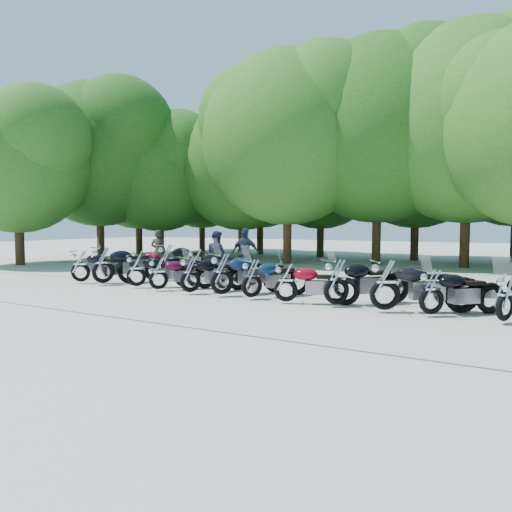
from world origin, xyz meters
The scene contains 31 objects.
ground centered at (0.00, 0.00, 0.00)m, with size 90.00×90.00×0.00m, color #9E998F.
tree_0 centered at (-15.42, 12.98, 5.45)m, with size 7.50×7.50×9.21m.
tree_1 centered at (-12.04, 11.24, 5.06)m, with size 6.97×6.97×8.55m.
tree_2 centered at (-7.25, 12.84, 5.31)m, with size 7.31×7.31×8.97m.
tree_3 centered at (-3.57, 11.24, 6.32)m, with size 8.70×8.70×10.67m.
tree_4 centered at (0.54, 13.09, 6.64)m, with size 9.13×9.13×11.20m.
tree_5 centered at (4.61, 13.20, 6.57)m, with size 9.04×9.04×11.10m.
tree_9 centered at (-13.53, 17.59, 5.52)m, with size 7.59×7.59×9.32m.
tree_10 centered at (-8.29, 16.97, 5.66)m, with size 7.78×7.78×9.55m.
tree_11 centered at (-3.76, 16.43, 5.49)m, with size 7.56×7.56×9.28m.
tree_12 centered at (1.80, 16.47, 5.72)m, with size 7.88×7.88×9.67m.
tree_16 centered at (-14.83, 4.00, 5.06)m, with size 6.97×6.97×8.55m.
tree_17 centered at (-14.68, 9.00, 6.04)m, with size 8.31×8.31×10.20m.
motorcycle_0 centered at (-6.33, 0.56, 0.64)m, with size 0.69×2.27×1.28m, color black, non-canonical shape.
motorcycle_1 centered at (-5.33, 0.63, 0.72)m, with size 0.78×2.56×1.45m, color black, non-canonical shape.
motorcycle_2 centered at (-3.88, 0.66, 0.61)m, with size 0.65×2.14×1.21m, color black, non-canonical shape.
motorcycle_3 centered at (-2.82, 0.49, 0.57)m, with size 0.62×2.03×1.15m, color #3F0820, non-canonical shape.
motorcycle_4 centered at (-1.58, 0.44, 0.63)m, with size 0.68×2.22×1.25m, color black, non-canonical shape.
motorcycle_5 centered at (-0.55, 0.54, 0.69)m, with size 0.74×2.44×1.38m, color #0D1C3A, non-canonical shape.
motorcycle_6 centered at (0.42, 0.52, 0.62)m, with size 0.66×2.18×1.23m, color #0E203F, non-canonical shape.
motorcycle_7 centered at (1.51, 0.35, 0.59)m, with size 0.63×2.07×1.17m, color maroon, non-canonical shape.
motorcycle_8 centered at (2.77, 0.56, 0.67)m, with size 0.72×2.36×1.34m, color black, non-canonical shape.
motorcycle_9 centered at (3.99, 0.39, 0.69)m, with size 0.74×2.44×1.38m, color black, non-canonical shape.
motorcycle_10 centered at (4.98, 0.43, 0.59)m, with size 0.64×2.09×1.18m, color black, non-canonical shape.
motorcycle_11 centered at (6.39, 0.40, 0.59)m, with size 0.63×2.07×1.17m, color black, non-canonical shape.
motorcycle_12 centered at (-6.17, 3.20, 0.57)m, with size 0.62×2.03×1.15m, color #9E0523, non-canonical shape.
motorcycle_13 centered at (-4.84, 3.28, 0.72)m, with size 0.78×2.55×1.44m, color black, non-canonical shape.
motorcycle_14 centered at (-3.39, 3.19, 0.64)m, with size 0.69×2.28×1.29m, color black, non-canonical shape.
rider_0 centered at (-6.36, 4.56, 0.89)m, with size 0.65×0.43×1.79m, color #2A231C.
rider_1 centered at (-3.02, 3.95, 0.89)m, with size 0.87×0.67×1.78m, color #1B243A.
rider_2 centered at (-2.20, 4.64, 0.94)m, with size 1.10×0.46×1.88m, color #1C2C3A.
Camera 1 is at (6.42, -10.05, 2.02)m, focal length 32.00 mm.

